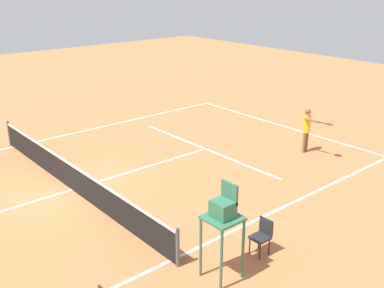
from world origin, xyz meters
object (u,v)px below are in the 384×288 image
at_px(player_serving, 308,127).
at_px(tennis_ball, 266,148).
at_px(umpire_chair, 223,217).
at_px(courtside_chair_mid, 262,235).

relative_size(player_serving, tennis_ball, 26.84).
distance_m(umpire_chair, courtside_chair_mid, 1.81).
height_order(umpire_chair, courtside_chair_mid, umpire_chair).
bearing_deg(courtside_chair_mid, tennis_ball, -49.77).
distance_m(tennis_ball, umpire_chair, 9.13).
height_order(player_serving, courtside_chair_mid, player_serving).
height_order(tennis_ball, courtside_chair_mid, courtside_chair_mid).
bearing_deg(courtside_chair_mid, player_serving, -61.69).
xyz_separation_m(tennis_ball, courtside_chair_mid, (-5.04, 5.96, 0.50)).
bearing_deg(player_serving, tennis_ball, -63.98).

